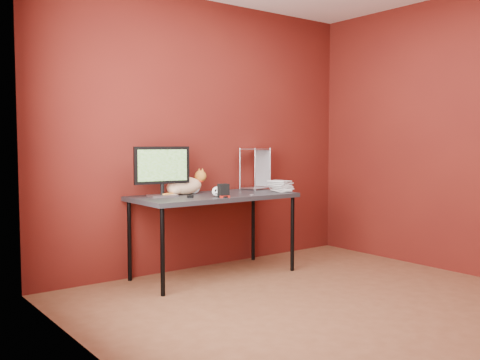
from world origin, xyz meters
TOP-DOWN VIEW (x-y plane):
  - room at (0.00, 0.00)m, footprint 3.52×3.52m
  - desk at (-0.15, 1.37)m, footprint 1.50×0.70m
  - monitor at (-0.62, 1.48)m, footprint 0.51×0.19m
  - cat at (-0.35, 1.55)m, footprint 0.50×0.19m
  - skull_mug at (-0.24, 1.19)m, footprint 0.09×0.10m
  - speaker at (-0.22, 1.11)m, footprint 0.10×0.10m
  - book_stack at (0.48, 1.25)m, footprint 0.20×0.23m
  - wire_rack at (0.51, 1.59)m, footprint 0.28×0.24m
  - pocket_knife at (-0.23, 1.08)m, footprint 0.09×0.04m
  - black_gadget at (-0.47, 1.26)m, footprint 0.06×0.04m
  - washer at (0.10, 1.13)m, footprint 0.04×0.04m

SIDE VIEW (x-z plane):
  - desk at x=-0.15m, z-range 0.32..1.07m
  - washer at x=0.10m, z-range 0.75..0.75m
  - pocket_knife at x=-0.23m, z-range 0.75..0.77m
  - black_gadget at x=-0.47m, z-range 0.75..0.77m
  - skull_mug at x=-0.24m, z-range 0.75..0.84m
  - speaker at x=-0.22m, z-range 0.75..0.86m
  - cat at x=-0.35m, z-range 0.71..0.95m
  - wire_rack at x=0.51m, z-range 0.75..1.17m
  - monitor at x=-0.62m, z-range 0.78..1.22m
  - book_stack at x=0.48m, z-range 0.75..1.93m
  - room at x=0.00m, z-range 0.14..2.75m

